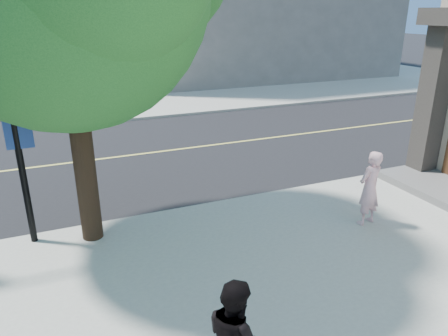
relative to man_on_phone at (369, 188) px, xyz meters
name	(u,v)px	position (x,y,z in m)	size (l,w,h in m)	color
ground	(43,237)	(-6.35, 2.23, -0.92)	(140.00, 140.00, 0.00)	black
road_ew	(40,167)	(-6.35, 6.73, -0.91)	(140.00, 9.00, 0.01)	black
sidewalk_ne	(229,71)	(7.15, 23.73, -0.86)	(29.00, 25.00, 0.12)	#ACAB9E
man_on_phone	(369,188)	(0.00, 0.00, 0.00)	(0.58, 0.38, 1.60)	beige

